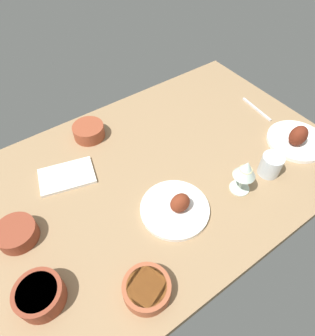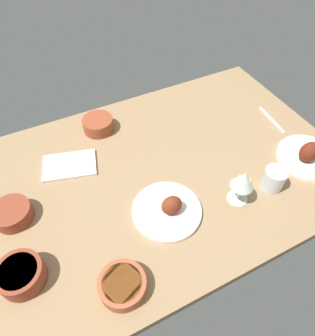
{
  "view_description": "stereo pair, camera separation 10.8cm",
  "coord_description": "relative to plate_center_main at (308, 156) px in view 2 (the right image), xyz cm",
  "views": [
    {
      "loc": [
        39.98,
        56.51,
        88.56
      ],
      "look_at": [
        0.0,
        0.0,
        6.0
      ],
      "focal_mm": 31.63,
      "sensor_mm": 36.0,
      "label": 1
    },
    {
      "loc": [
        30.74,
        62.02,
        88.56
      ],
      "look_at": [
        0.0,
        0.0,
        6.0
      ],
      "focal_mm": 31.63,
      "sensor_mm": 36.0,
      "label": 2
    }
  ],
  "objects": [
    {
      "name": "water_tumbler",
      "position": [
        20.61,
        3.75,
        1.81
      ],
      "size": [
        7.72,
        7.72,
        8.23
      ],
      "primitive_type": "cylinder",
      "color": "silver",
      "rests_on": "dining_table"
    },
    {
      "name": "dining_table",
      "position": [
        53.53,
        -19.99,
        -4.3
      ],
      "size": [
        140.0,
        90.0,
        4.0
      ],
      "primitive_type": "cube",
      "color": "#937551",
      "rests_on": "ground"
    },
    {
      "name": "bowl_potatoes",
      "position": [
        65.32,
        -51.37,
        0.67
      ],
      "size": [
        12.46,
        12.46,
        5.47
      ],
      "color": "brown",
      "rests_on": "dining_table"
    },
    {
      "name": "plate_center_main",
      "position": [
        0.0,
        0.0,
        0.0
      ],
      "size": [
        23.17,
        23.17,
        9.73
      ],
      "color": "white",
      "rests_on": "dining_table"
    },
    {
      "name": "plate_far_side",
      "position": [
        58.29,
        -2.78,
        -0.59
      ],
      "size": [
        22.96,
        22.96,
        8.15
      ],
      "color": "white",
      "rests_on": "dining_table"
    },
    {
      "name": "folded_napkin",
      "position": [
        81.91,
        -36.8,
        -1.7
      ],
      "size": [
        22.08,
        17.32,
        1.2
      ],
      "primitive_type": "cube",
      "rotation": [
        0.0,
        0.0,
        -0.27
      ],
      "color": "white",
      "rests_on": "dining_table"
    },
    {
      "name": "bowl_cream",
      "position": [
        104.8,
        -1.32,
        1.12
      ],
      "size": [
        12.98,
        12.98,
        6.34
      ],
      "color": "brown",
      "rests_on": "dining_table"
    },
    {
      "name": "bowl_pasta",
      "position": [
        103.97,
        -23.14,
        0.48
      ],
      "size": [
        12.43,
        12.43,
        5.1
      ],
      "color": "brown",
      "rests_on": "dining_table"
    },
    {
      "name": "bowl_soup",
      "position": [
        80.72,
        13.41,
        0.28
      ],
      "size": [
        13.27,
        13.27,
        4.71
      ],
      "color": "#A35133",
      "rests_on": "dining_table"
    },
    {
      "name": "wine_glass",
      "position": [
        34.49,
        2.98,
        7.62
      ],
      "size": [
        7.6,
        7.6,
        14.0
      ],
      "color": "silver",
      "rests_on": "dining_table"
    },
    {
      "name": "fork_loose",
      "position": [
        -3.19,
        -23.58,
        -1.9
      ],
      "size": [
        2.6,
        17.89,
        0.8
      ],
      "primitive_type": "cube",
      "rotation": [
        0.0,
        0.0,
        1.48
      ],
      "color": "silver",
      "rests_on": "dining_table"
    }
  ]
}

